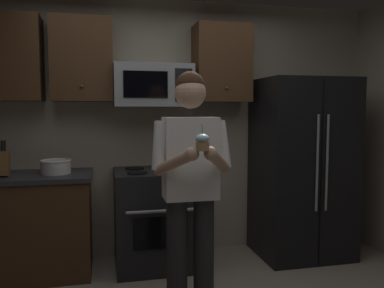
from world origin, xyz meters
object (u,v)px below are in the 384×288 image
at_px(oven_range, 156,218).
at_px(cupcake, 202,142).
at_px(person, 191,180).
at_px(microwave, 153,86).
at_px(refrigerator, 302,168).
at_px(bowl_large_white, 56,166).

bearing_deg(oven_range, cupcake, -84.45).
xyz_separation_m(person, cupcake, (-0.00, -0.33, 0.30)).
relative_size(person, cupcake, 10.13).
bearing_deg(cupcake, microwave, 95.09).
bearing_deg(microwave, refrigerator, -6.03).
height_order(oven_range, person, person).
bearing_deg(bowl_large_white, microwave, 6.71).
relative_size(microwave, bowl_large_white, 2.74).
xyz_separation_m(oven_range, person, (0.13, -0.97, 0.53)).
xyz_separation_m(microwave, person, (0.13, -1.09, -0.72)).
bearing_deg(oven_range, microwave, 89.98).
xyz_separation_m(oven_range, cupcake, (0.13, -1.30, 0.83)).
distance_m(person, cupcake, 0.44).
xyz_separation_m(oven_range, refrigerator, (1.50, -0.04, 0.44)).
bearing_deg(bowl_large_white, cupcake, -52.13).
relative_size(oven_range, cupcake, 5.36).
bearing_deg(bowl_large_white, oven_range, -0.91).
distance_m(oven_range, refrigerator, 1.56).
relative_size(oven_range, refrigerator, 0.52).
xyz_separation_m(oven_range, bowl_large_white, (-0.89, 0.01, 0.52)).
bearing_deg(microwave, cupcake, -84.91).
xyz_separation_m(microwave, bowl_large_white, (-0.89, -0.11, -0.73)).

